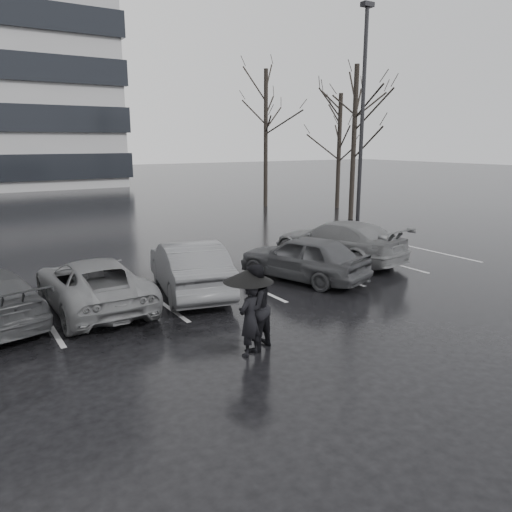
{
  "coord_description": "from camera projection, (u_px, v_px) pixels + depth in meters",
  "views": [
    {
      "loc": [
        -6.71,
        -10.17,
        4.13
      ],
      "look_at": [
        0.27,
        1.0,
        1.1
      ],
      "focal_mm": 35.0,
      "sensor_mm": 36.0,
      "label": 1
    }
  ],
  "objects": [
    {
      "name": "ground",
      "position": [
        268.0,
        306.0,
        12.8
      ],
      "size": [
        160.0,
        160.0,
        0.0
      ],
      "primitive_type": "plane",
      "color": "black",
      "rests_on": "ground"
    },
    {
      "name": "car_main",
      "position": [
        303.0,
        257.0,
        15.12
      ],
      "size": [
        2.84,
        4.39,
        1.39
      ],
      "primitive_type": "imported",
      "rotation": [
        0.0,
        0.0,
        3.46
      ],
      "color": "black",
      "rests_on": "ground"
    },
    {
      "name": "car_west_a",
      "position": [
        189.0,
        267.0,
        13.81
      ],
      "size": [
        2.49,
        4.71,
        1.48
      ],
      "primitive_type": "imported",
      "rotation": [
        0.0,
        0.0,
        2.92
      ],
      "color": "#333235",
      "rests_on": "ground"
    },
    {
      "name": "car_west_b",
      "position": [
        92.0,
        283.0,
        12.55
      ],
      "size": [
        2.18,
        4.64,
        1.28
      ],
      "primitive_type": "imported",
      "rotation": [
        0.0,
        0.0,
        3.15
      ],
      "color": "#49494C",
      "rests_on": "ground"
    },
    {
      "name": "car_east",
      "position": [
        338.0,
        241.0,
        17.44
      ],
      "size": [
        2.97,
        5.28,
        1.45
      ],
      "primitive_type": "imported",
      "rotation": [
        0.0,
        0.0,
        3.34
      ],
      "color": "#49494C",
      "rests_on": "ground"
    },
    {
      "name": "pedestrian_left",
      "position": [
        250.0,
        319.0,
        9.72
      ],
      "size": [
        0.64,
        0.54,
        1.5
      ],
      "primitive_type": "imported",
      "rotation": [
        0.0,
        0.0,
        3.52
      ],
      "color": "black",
      "rests_on": "ground"
    },
    {
      "name": "pedestrian_right",
      "position": [
        254.0,
        307.0,
        9.98
      ],
      "size": [
        1.06,
        0.96,
        1.77
      ],
      "primitive_type": "imported",
      "rotation": [
        0.0,
        0.0,
        3.56
      ],
      "color": "black",
      "rests_on": "ground"
    },
    {
      "name": "umbrella",
      "position": [
        248.0,
        276.0,
        9.83
      ],
      "size": [
        1.0,
        1.0,
        1.7
      ],
      "color": "black",
      "rests_on": "ground"
    },
    {
      "name": "lamp_post",
      "position": [
        361.0,
        134.0,
        21.75
      ],
      "size": [
        0.53,
        0.53,
        9.75
      ],
      "rotation": [
        0.0,
        0.0,
        0.02
      ],
      "color": "gray",
      "rests_on": "ground"
    },
    {
      "name": "stall_stripes",
      "position": [
        197.0,
        287.0,
        14.45
      ],
      "size": [
        19.72,
        5.0,
        0.0
      ],
      "color": "#B4B4B7",
      "rests_on": "ground"
    },
    {
      "name": "tree_east",
      "position": [
        354.0,
        144.0,
        26.36
      ],
      "size": [
        0.26,
        0.26,
        8.0
      ],
      "primitive_type": "cylinder",
      "color": "black",
      "rests_on": "ground"
    },
    {
      "name": "tree_ne",
      "position": [
        339.0,
        152.0,
        31.07
      ],
      "size": [
        0.26,
        0.26,
        7.0
      ],
      "primitive_type": "cylinder",
      "color": "black",
      "rests_on": "ground"
    },
    {
      "name": "tree_north",
      "position": [
        266.0,
        139.0,
        31.57
      ],
      "size": [
        0.26,
        0.26,
        8.5
      ],
      "primitive_type": "cylinder",
      "color": "black",
      "rests_on": "ground"
    }
  ]
}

